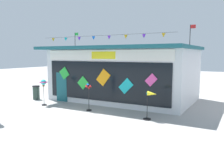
{
  "coord_description": "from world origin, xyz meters",
  "views": [
    {
      "loc": [
        8.17,
        -9.15,
        3.23
      ],
      "look_at": [
        1.13,
        3.31,
        1.46
      ],
      "focal_mm": 38.21,
      "sensor_mm": 36.0,
      "label": 1
    }
  ],
  "objects_px": {
    "wind_spinner_far_left": "(44,85)",
    "wind_spinner_center_left": "(151,101)",
    "wind_spinner_left": "(89,95)",
    "kite_shop_building": "(124,73)",
    "trash_bin": "(36,92)"
  },
  "relations": [
    {
      "from": "kite_shop_building",
      "to": "wind_spinner_center_left",
      "type": "relative_size",
      "value": 6.84
    },
    {
      "from": "wind_spinner_left",
      "to": "wind_spinner_center_left",
      "type": "xyz_separation_m",
      "value": [
        3.8,
        -0.13,
        0.05
      ]
    },
    {
      "from": "wind_spinner_far_left",
      "to": "trash_bin",
      "type": "bearing_deg",
      "value": 148.71
    },
    {
      "from": "wind_spinner_far_left",
      "to": "wind_spinner_center_left",
      "type": "relative_size",
      "value": 1.15
    },
    {
      "from": "kite_shop_building",
      "to": "wind_spinner_center_left",
      "type": "bearing_deg",
      "value": -50.5
    },
    {
      "from": "wind_spinner_center_left",
      "to": "trash_bin",
      "type": "distance_m",
      "value": 9.26
    },
    {
      "from": "wind_spinner_left",
      "to": "trash_bin",
      "type": "relative_size",
      "value": 1.59
    },
    {
      "from": "wind_spinner_far_left",
      "to": "trash_bin",
      "type": "height_order",
      "value": "wind_spinner_far_left"
    },
    {
      "from": "kite_shop_building",
      "to": "wind_spinner_left",
      "type": "height_order",
      "value": "kite_shop_building"
    },
    {
      "from": "wind_spinner_left",
      "to": "kite_shop_building",
      "type": "bearing_deg",
      "value": 88.06
    },
    {
      "from": "kite_shop_building",
      "to": "wind_spinner_left",
      "type": "xyz_separation_m",
      "value": [
        -0.15,
        -4.31,
        -0.97
      ]
    },
    {
      "from": "wind_spinner_left",
      "to": "wind_spinner_center_left",
      "type": "height_order",
      "value": "wind_spinner_left"
    },
    {
      "from": "wind_spinner_far_left",
      "to": "wind_spinner_left",
      "type": "height_order",
      "value": "wind_spinner_far_left"
    },
    {
      "from": "kite_shop_building",
      "to": "trash_bin",
      "type": "height_order",
      "value": "kite_shop_building"
    },
    {
      "from": "wind_spinner_far_left",
      "to": "wind_spinner_left",
      "type": "relative_size",
      "value": 1.04
    }
  ]
}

